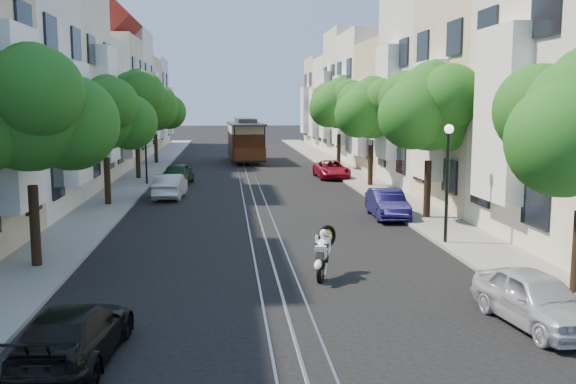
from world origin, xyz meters
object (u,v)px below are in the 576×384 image
object	(u,v)px
parked_car_w_far	(178,173)
tree_w_b	(106,116)
lamp_east	(448,166)
lamp_west	(146,139)
tree_w_a	(31,113)
parked_car_w_mid	(170,186)
tree_e_c	(373,110)
parked_car_e_near	(536,299)
tree_e_b	(431,110)
parked_car_e_mid	(387,204)
sportbike_rider	(323,251)
cable_car	(246,138)
parked_car_e_far	(332,169)
tree_w_c	(137,102)
parked_car_w_near	(74,334)
tree_e_d	(340,105)
tree_w_d	(156,108)

from	to	relation	value
parked_car_w_far	tree_w_b	bearing A→B (deg)	76.05
lamp_east	lamp_west	size ratio (longest dim) A/B	1.00
tree_w_a	parked_car_w_far	bearing A→B (deg)	82.34
lamp_east	parked_car_w_mid	world-z (taller)	lamp_east
tree_e_c	tree_w_a	world-z (taller)	tree_w_a
parked_car_e_near	parked_car_w_mid	bearing A→B (deg)	107.79
tree_e_b	parked_car_e_mid	world-z (taller)	tree_e_b
sportbike_rider	cable_car	distance (m)	37.30
parked_car_e_far	parked_car_w_mid	bearing A→B (deg)	-142.89
tree_e_b	parked_car_w_mid	distance (m)	14.48
tree_w_b	lamp_west	xyz separation A→B (m)	(0.84, 8.02, -1.55)
tree_e_b	parked_car_e_far	world-z (taller)	tree_e_b
lamp_west	parked_car_w_mid	world-z (taller)	lamp_west
tree_w_c	parked_car_w_mid	world-z (taller)	tree_w_c
parked_car_e_mid	parked_car_w_far	distance (m)	16.21
tree_w_c	parked_car_e_far	size ratio (longest dim) A/B	1.65
parked_car_e_far	parked_car_w_far	distance (m)	10.26
lamp_east	parked_car_e_near	xyz separation A→B (m)	(-0.78, -8.28, -2.22)
cable_car	parked_car_w_near	distance (m)	43.11
tree_w_b	parked_car_e_near	size ratio (longest dim) A/B	1.70
tree_e_c	lamp_west	xyz separation A→B (m)	(-13.56, 2.02, -1.75)
parked_car_w_near	parked_car_w_mid	bearing A→B (deg)	-84.95
tree_e_d	lamp_east	world-z (taller)	tree_e_d
tree_w_a	tree_w_c	xyz separation A→B (m)	(0.00, 23.00, 0.34)
tree_w_d	parked_car_w_far	xyz separation A→B (m)	(2.74, -13.64, -3.92)
tree_w_a	tree_w_b	xyz separation A→B (m)	(-0.00, 12.00, -0.34)
tree_e_d	tree_w_c	bearing A→B (deg)	-157.38
lamp_east	parked_car_e_far	bearing A→B (deg)	91.94
tree_e_d	sportbike_rider	world-z (taller)	tree_e_d
lamp_east	sportbike_rider	xyz separation A→B (m)	(-4.97, -3.85, -2.04)
tree_e_b	sportbike_rider	xyz separation A→B (m)	(-5.94, -8.82, -3.92)
parked_car_w_far	parked_car_w_mid	bearing A→B (deg)	94.19
tree_w_b	lamp_east	size ratio (longest dim) A/B	1.51
sportbike_rider	parked_car_e_near	xyz separation A→B (m)	(4.19, -4.43, -0.18)
tree_w_b	parked_car_e_near	bearing A→B (deg)	-55.27
tree_w_b	cable_car	size ratio (longest dim) A/B	0.70
tree_w_c	parked_car_e_mid	xyz separation A→B (m)	(12.74, -15.40, -4.44)
tree_w_a	sportbike_rider	world-z (taller)	tree_w_a
tree_e_b	parked_car_w_far	world-z (taller)	tree_e_b
tree_w_a	parked_car_w_mid	distance (m)	15.35
tree_e_c	tree_w_b	size ratio (longest dim) A/B	1.04
parked_car_e_mid	parked_car_w_near	xyz separation A→B (m)	(-10.00, -15.00, -0.05)
tree_e_b	lamp_east	size ratio (longest dim) A/B	1.61
tree_w_c	cable_car	world-z (taller)	tree_w_c
lamp_east	cable_car	size ratio (longest dim) A/B	0.46
sportbike_rider	parked_car_w_mid	bearing A→B (deg)	127.50
parked_car_e_near	parked_car_e_far	size ratio (longest dim) A/B	0.86
tree_e_b	parked_car_e_far	bearing A→B (deg)	96.05
tree_w_a	parked_car_e_mid	size ratio (longest dim) A/B	1.75
tree_e_b	tree_w_a	bearing A→B (deg)	-154.08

